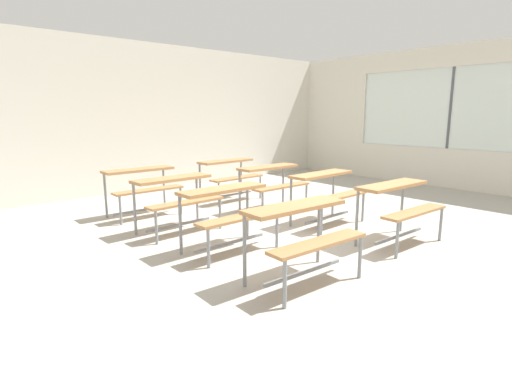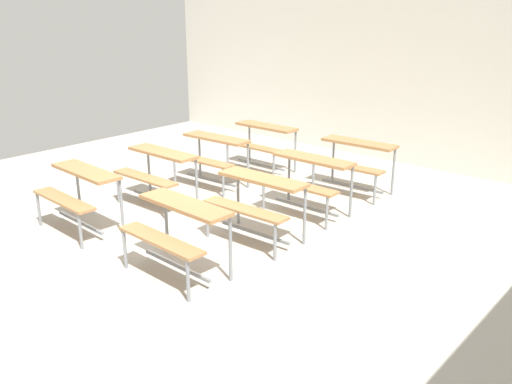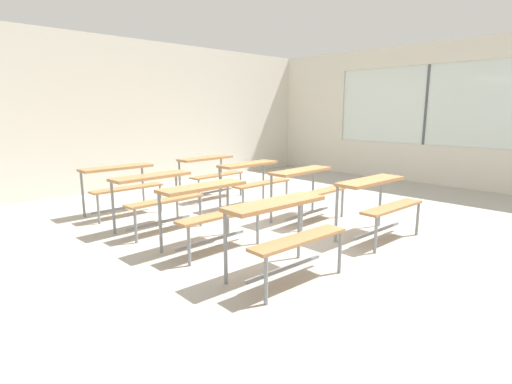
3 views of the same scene
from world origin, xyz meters
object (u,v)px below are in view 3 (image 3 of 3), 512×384
desk_bench_r1c0 (209,201)px  desk_bench_r3c0 (121,178)px  desk_bench_r1c1 (307,182)px  desk_bench_r0c1 (378,195)px  desk_bench_r2c0 (156,189)px  desk_bench_r0c0 (283,221)px  desk_bench_r2c1 (253,174)px  desk_bench_r3c1 (210,167)px

desk_bench_r1c0 → desk_bench_r3c0: same height
desk_bench_r1c0 → desk_bench_r1c1: (1.79, -0.01, 0.00)m
desk_bench_r0c1 → desk_bench_r2c0: size_ratio=0.99×
desk_bench_r0c0 → desk_bench_r3c0: 3.37m
desk_bench_r1c1 → desk_bench_r3c0: bearing=127.5°
desk_bench_r0c0 → desk_bench_r1c1: (1.80, 1.17, 0.00)m
desk_bench_r2c1 → desk_bench_r3c0: bearing=146.8°
desk_bench_r0c1 → desk_bench_r2c1: size_ratio=1.01×
desk_bench_r0c0 → desk_bench_r0c1: bearing=2.7°
desk_bench_r1c0 → desk_bench_r2c0: 1.08m
desk_bench_r0c1 → desk_bench_r3c0: bearing=119.4°
desk_bench_r0c0 → desk_bench_r2c0: same height
desk_bench_r1c1 → desk_bench_r2c0: (-1.84, 1.09, 0.00)m
desk_bench_r2c0 → desk_bench_r3c0: same height
desk_bench_r1c0 → desk_bench_r2c0: size_ratio=0.98×
desk_bench_r3c0 → desk_bench_r0c0: bearing=-89.7°
desk_bench_r2c0 → desk_bench_r2c1: same height
desk_bench_r2c1 → desk_bench_r3c1: size_ratio=0.98×
desk_bench_r0c1 → desk_bench_r1c1: size_ratio=1.00×
desk_bench_r1c0 → desk_bench_r3c1: size_ratio=0.98×
desk_bench_r2c1 → desk_bench_r2c0: bearing=179.4°
desk_bench_r3c1 → desk_bench_r0c1: bearing=-91.9°
desk_bench_r1c0 → desk_bench_r3c1: bearing=51.9°
desk_bench_r0c0 → desk_bench_r3c1: bearing=65.5°
desk_bench_r2c0 → desk_bench_r3c1: same height
desk_bench_r0c0 → desk_bench_r3c0: bearing=92.6°
desk_bench_r0c1 → desk_bench_r2c1: same height
desk_bench_r0c0 → desk_bench_r2c0: bearing=93.6°
desk_bench_r0c1 → desk_bench_r1c0: same height
desk_bench_r0c0 → desk_bench_r1c0: 1.17m
desk_bench_r0c0 → desk_bench_r0c1: size_ratio=1.01×
desk_bench_r1c1 → desk_bench_r0c1: bearing=-93.8°
desk_bench_r3c1 → desk_bench_r1c0: bearing=-130.1°
desk_bench_r0c1 → desk_bench_r1c1: bearing=89.8°
desk_bench_r3c0 → desk_bench_r2c0: bearing=-91.6°
desk_bench_r0c0 → desk_bench_r2c0: (-0.04, 2.25, 0.00)m
desk_bench_r3c1 → desk_bench_r0c0: bearing=-119.4°
desk_bench_r3c0 → desk_bench_r3c1: same height
desk_bench_r1c0 → desk_bench_r2c0: (-0.06, 1.08, 0.00)m
desk_bench_r0c1 → desk_bench_r3c0: same height
desk_bench_r2c0 → desk_bench_r3c1: size_ratio=1.00×
desk_bench_r3c1 → desk_bench_r1c1: bearing=-90.6°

